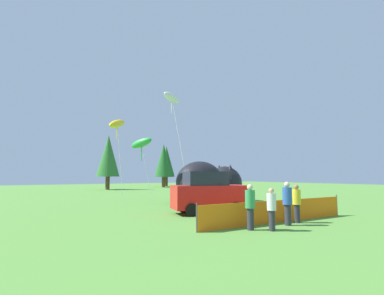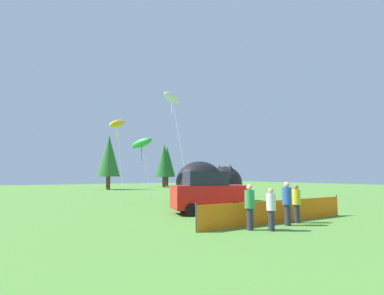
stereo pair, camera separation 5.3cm
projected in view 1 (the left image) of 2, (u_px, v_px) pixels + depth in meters
ground_plane at (240, 212)px, 17.16m from camera, size 120.00×120.00×0.00m
parked_car at (208, 193)px, 16.68m from camera, size 4.37×2.84×2.33m
folding_chair at (273, 201)px, 18.71m from camera, size 0.64×0.64×0.89m
inflatable_cat at (209, 184)px, 23.46m from camera, size 6.59×3.87×3.18m
safety_fence at (279, 211)px, 13.53m from camera, size 8.96×0.35×1.09m
spectator_in_yellow_shirt at (250, 205)px, 11.70m from camera, size 0.39×0.39×1.77m
spectator_in_green_shirt at (272, 207)px, 11.53m from camera, size 0.36×0.36×1.63m
spectator_in_black_shirt at (297, 202)px, 13.47m from camera, size 0.37×0.37×1.70m
spectator_in_blue_shirt at (287, 201)px, 12.78m from camera, size 0.40×0.40×1.84m
kite_white_ghost at (172, 98)px, 24.23m from camera, size 2.02×3.49×8.93m
kite_yellow_hero at (117, 124)px, 23.78m from camera, size 2.30×2.56×6.90m
kite_green_fish at (141, 143)px, 21.99m from camera, size 1.38×1.98×5.04m
horizon_tree_east at (164, 161)px, 52.42m from camera, size 3.17×3.17×7.58m
horizon_tree_west at (108, 156)px, 44.23m from camera, size 3.37×3.37×8.03m
horizon_tree_mid at (166, 162)px, 56.47m from camera, size 3.18×3.18×7.60m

